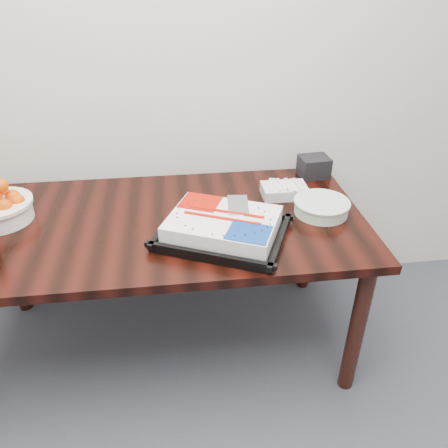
{
  "coord_description": "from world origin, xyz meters",
  "views": [
    {
      "loc": [
        0.08,
        0.35,
        1.74
      ],
      "look_at": [
        0.26,
        1.8,
        0.83
      ],
      "focal_mm": 35.0,
      "sensor_mm": 36.0,
      "label": 1
    }
  ],
  "objects": [
    {
      "name": "napkin_box",
      "position": [
        0.8,
        2.35,
        0.8
      ],
      "size": [
        0.16,
        0.14,
        0.1
      ],
      "primitive_type": "cube",
      "rotation": [
        0.0,
        0.0,
        0.08
      ],
      "color": "black",
      "rests_on": "table"
    },
    {
      "name": "fork_bag",
      "position": [
        0.6,
        2.15,
        0.78
      ],
      "size": [
        0.21,
        0.14,
        0.06
      ],
      "color": "silver",
      "rests_on": "table"
    },
    {
      "name": "plate_stack",
      "position": [
        0.72,
        1.97,
        0.78
      ],
      "size": [
        0.25,
        0.25,
        0.06
      ],
      "color": "white",
      "rests_on": "table"
    },
    {
      "name": "cake_tray",
      "position": [
        0.26,
        1.83,
        0.8
      ],
      "size": [
        0.6,
        0.55,
        0.1
      ],
      "color": "black",
      "rests_on": "table"
    },
    {
      "name": "table",
      "position": [
        0.0,
        2.0,
        0.66
      ],
      "size": [
        1.8,
        0.9,
        0.75
      ],
      "color": "black",
      "rests_on": "ground"
    }
  ]
}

